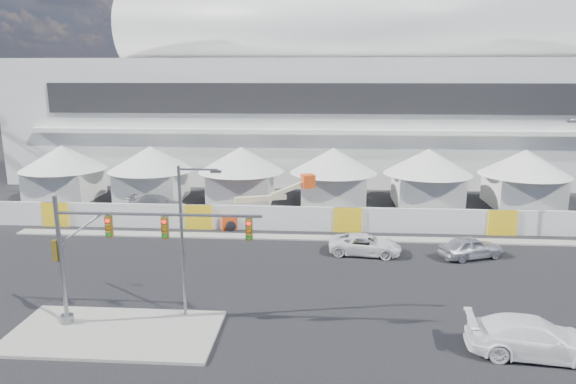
# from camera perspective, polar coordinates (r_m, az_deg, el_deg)

# --- Properties ---
(ground) EXTENTS (160.00, 160.00, 0.00)m
(ground) POSITION_cam_1_polar(r_m,az_deg,el_deg) (28.19, -4.65, -12.95)
(ground) COLOR black
(ground) RESTS_ON ground
(median_island) EXTENTS (10.00, 5.00, 0.15)m
(median_island) POSITION_cam_1_polar(r_m,az_deg,el_deg) (27.11, -18.72, -14.58)
(median_island) COLOR gray
(median_island) RESTS_ON ground
(far_curb) EXTENTS (80.00, 1.20, 0.12)m
(far_curb) POSITION_cam_1_polar(r_m,az_deg,el_deg) (42.64, 25.93, -5.07)
(far_curb) COLOR gray
(far_curb) RESTS_ON ground
(stadium) EXTENTS (80.00, 24.80, 21.98)m
(stadium) POSITION_cam_1_polar(r_m,az_deg,el_deg) (66.80, 8.12, 10.38)
(stadium) COLOR silver
(stadium) RESTS_ON ground
(tent_row) EXTENTS (53.40, 8.40, 5.40)m
(tent_row) POSITION_cam_1_polar(r_m,az_deg,el_deg) (50.03, -0.11, 2.41)
(tent_row) COLOR silver
(tent_row) RESTS_ON ground
(hoarding_fence) EXTENTS (70.00, 0.25, 2.00)m
(hoarding_fence) POSITION_cam_1_polar(r_m,az_deg,el_deg) (41.19, 6.62, -3.05)
(hoarding_fence) COLOR silver
(hoarding_fence) RESTS_ON ground
(sedan_silver) EXTENTS (3.21, 4.76, 1.51)m
(sedan_silver) POSITION_cam_1_polar(r_m,az_deg,el_deg) (37.41, 19.66, -5.80)
(sedan_silver) COLOR silver
(sedan_silver) RESTS_ON ground
(pickup_curb) EXTENTS (2.86, 5.23, 1.39)m
(pickup_curb) POSITION_cam_1_polar(r_m,az_deg,el_deg) (36.37, 8.56, -5.80)
(pickup_curb) COLOR silver
(pickup_curb) RESTS_ON ground
(pickup_near) EXTENTS (2.98, 6.10, 1.71)m
(pickup_near) POSITION_cam_1_polar(r_m,az_deg,el_deg) (26.16, 25.69, -14.36)
(pickup_near) COLOR white
(pickup_near) RESTS_ON ground
(lot_car_c) EXTENTS (2.57, 5.39, 1.52)m
(lot_car_c) POSITION_cam_1_polar(r_m,az_deg,el_deg) (48.33, -14.30, -1.27)
(lot_car_c) COLOR #A4A4A9
(lot_car_c) RESTS_ON ground
(traffic_mast) EXTENTS (10.23, 0.63, 6.52)m
(traffic_mast) POSITION_cam_1_polar(r_m,az_deg,el_deg) (26.38, -19.46, -6.42)
(traffic_mast) COLOR slate
(traffic_mast) RESTS_ON median_island
(streetlight_median) EXTENTS (2.17, 0.22, 7.83)m
(streetlight_median) POSITION_cam_1_polar(r_m,az_deg,el_deg) (26.11, -11.30, -4.34)
(streetlight_median) COLOR gray
(streetlight_median) RESTS_ON median_island
(boom_lift) EXTENTS (8.32, 3.07, 4.08)m
(boom_lift) POSITION_cam_1_polar(r_m,az_deg,el_deg) (42.45, -3.77, -2.38)
(boom_lift) COLOR #E74B15
(boom_lift) RESTS_ON ground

